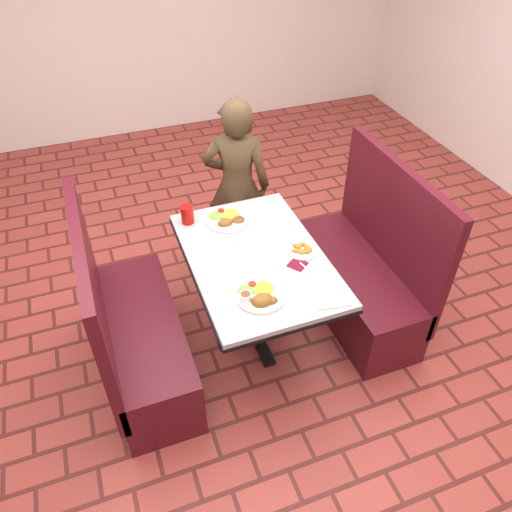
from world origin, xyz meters
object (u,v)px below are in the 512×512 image
booth_bench_left (136,336)px  far_dinner_plate (227,217)px  red_tumbler (187,214)px  booth_bench_right (361,276)px  diner_person (237,186)px  near_dinner_plate (260,293)px  plantain_plate (302,250)px  dining_table (256,268)px

booth_bench_left → far_dinner_plate: 0.97m
red_tumbler → booth_bench_right: bearing=-23.8°
booth_bench_right → diner_person: (-0.62, 0.88, 0.36)m
near_dinner_plate → far_dinner_plate: bearing=85.8°
far_dinner_plate → red_tumbler: size_ratio=2.35×
near_dinner_plate → plantain_plate: bearing=36.0°
diner_person → dining_table: bearing=102.2°
diner_person → booth_bench_left: bearing=65.5°
dining_table → far_dinner_plate: size_ratio=4.07×
far_dinner_plate → near_dinner_plate: bearing=-94.2°
booth_bench_right → near_dinner_plate: size_ratio=4.15×
booth_bench_right → diner_person: 1.14m
booth_bench_right → plantain_plate: (-0.51, -0.06, 0.43)m
far_dinner_plate → diner_person: bearing=64.3°
booth_bench_right → diner_person: size_ratio=0.87×
booth_bench_left → diner_person: bearing=42.1°
red_tumbler → far_dinner_plate: bearing=-15.5°
plantain_plate → far_dinner_plate: bearing=125.2°
booth_bench_left → booth_bench_right: 1.60m
near_dinner_plate → plantain_plate: 0.48m
booth_bench_right → near_dinner_plate: booth_bench_right is taller
booth_bench_left → diner_person: size_ratio=0.87×
booth_bench_right → near_dinner_plate: bearing=-159.4°
far_dinner_plate → plantain_plate: bearing=-54.8°
booth_bench_right → plantain_plate: bearing=-173.6°
diner_person → far_dinner_plate: 0.52m
dining_table → near_dinner_plate: size_ratio=4.19×
booth_bench_left → booth_bench_right: (1.60, 0.00, 0.00)m
far_dinner_plate → red_tumbler: 0.26m
booth_bench_right → red_tumbler: (-1.10, 0.48, 0.48)m
far_dinner_plate → red_tumbler: red_tumbler is taller
dining_table → diner_person: size_ratio=0.88×
diner_person → near_dinner_plate: bearing=100.5°
diner_person → booth_bench_right: bearing=148.8°
near_dinner_plate → diner_person: bearing=77.1°
booth_bench_left → diner_person: diner_person is taller
diner_person → red_tumbler: size_ratio=10.92×
far_dinner_plate → plantain_plate: size_ratio=1.56×
red_tumbler → booth_bench_left: bearing=-135.7°
dining_table → booth_bench_right: booth_bench_right is taller
plantain_plate → dining_table: bearing=168.5°
booth_bench_left → red_tumbler: 0.85m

